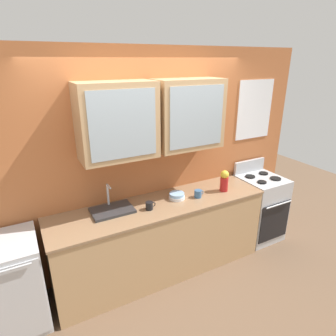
{
  "coord_description": "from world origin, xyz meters",
  "views": [
    {
      "loc": [
        -1.33,
        -2.62,
        2.48
      ],
      "look_at": [
        0.09,
        0.0,
        1.35
      ],
      "focal_mm": 30.73,
      "sensor_mm": 36.0,
      "label": 1
    }
  ],
  "objects_px": {
    "sink_faucet": "(112,209)",
    "dishwasher": "(11,285)",
    "bowl_stack": "(177,196)",
    "stove_range": "(259,207)",
    "cup_near_sink": "(149,206)",
    "vase": "(224,180)",
    "cup_near_bowls": "(198,194)"
  },
  "relations": [
    {
      "from": "stove_range",
      "to": "cup_near_bowls",
      "type": "bearing_deg",
      "value": -176.86
    },
    {
      "from": "dishwasher",
      "to": "cup_near_bowls",
      "type": "bearing_deg",
      "value": -1.58
    },
    {
      "from": "sink_faucet",
      "to": "dishwasher",
      "type": "bearing_deg",
      "value": -174.61
    },
    {
      "from": "sink_faucet",
      "to": "bowl_stack",
      "type": "xyz_separation_m",
      "value": [
        0.77,
        -0.07,
        0.01
      ]
    },
    {
      "from": "vase",
      "to": "cup_near_sink",
      "type": "xyz_separation_m",
      "value": [
        -1.03,
        0.01,
        -0.09
      ]
    },
    {
      "from": "dishwasher",
      "to": "cup_near_sink",
      "type": "bearing_deg",
      "value": -2.11
    },
    {
      "from": "bowl_stack",
      "to": "vase",
      "type": "xyz_separation_m",
      "value": [
        0.63,
        -0.09,
        0.1
      ]
    },
    {
      "from": "cup_near_bowls",
      "to": "vase",
      "type": "bearing_deg",
      "value": -0.23
    },
    {
      "from": "cup_near_sink",
      "to": "cup_near_bowls",
      "type": "distance_m",
      "value": 0.64
    },
    {
      "from": "stove_range",
      "to": "sink_faucet",
      "type": "bearing_deg",
      "value": 177.43
    },
    {
      "from": "sink_faucet",
      "to": "bowl_stack",
      "type": "bearing_deg",
      "value": -5.01
    },
    {
      "from": "cup_near_sink",
      "to": "stove_range",
      "type": "bearing_deg",
      "value": 1.86
    },
    {
      "from": "sink_faucet",
      "to": "vase",
      "type": "height_order",
      "value": "sink_faucet"
    },
    {
      "from": "dishwasher",
      "to": "sink_faucet",
      "type": "bearing_deg",
      "value": 5.39
    },
    {
      "from": "cup_near_bowls",
      "to": "sink_faucet",
      "type": "bearing_deg",
      "value": 171.17
    },
    {
      "from": "sink_faucet",
      "to": "dishwasher",
      "type": "relative_size",
      "value": 0.48
    },
    {
      "from": "stove_range",
      "to": "bowl_stack",
      "type": "bearing_deg",
      "value": 178.82
    },
    {
      "from": "vase",
      "to": "dishwasher",
      "type": "distance_m",
      "value": 2.54
    },
    {
      "from": "stove_range",
      "to": "cup_near_sink",
      "type": "height_order",
      "value": "stove_range"
    },
    {
      "from": "dishwasher",
      "to": "vase",
      "type": "bearing_deg",
      "value": -1.37
    },
    {
      "from": "bowl_stack",
      "to": "sink_faucet",
      "type": "bearing_deg",
      "value": 174.99
    },
    {
      "from": "vase",
      "to": "dishwasher",
      "type": "relative_size",
      "value": 0.29
    },
    {
      "from": "stove_range",
      "to": "bowl_stack",
      "type": "relative_size",
      "value": 5.81
    },
    {
      "from": "bowl_stack",
      "to": "vase",
      "type": "bearing_deg",
      "value": -8.3
    },
    {
      "from": "cup_near_sink",
      "to": "dishwasher",
      "type": "height_order",
      "value": "cup_near_sink"
    },
    {
      "from": "stove_range",
      "to": "bowl_stack",
      "type": "height_order",
      "value": "stove_range"
    },
    {
      "from": "stove_range",
      "to": "cup_near_sink",
      "type": "bearing_deg",
      "value": -178.14
    },
    {
      "from": "sink_faucet",
      "to": "cup_near_sink",
      "type": "distance_m",
      "value": 0.41
    },
    {
      "from": "bowl_stack",
      "to": "dishwasher",
      "type": "height_order",
      "value": "bowl_stack"
    },
    {
      "from": "cup_near_bowls",
      "to": "dishwasher",
      "type": "xyz_separation_m",
      "value": [
        -2.08,
        0.06,
        -0.51
      ]
    },
    {
      "from": "stove_range",
      "to": "cup_near_bowls",
      "type": "height_order",
      "value": "stove_range"
    },
    {
      "from": "vase",
      "to": "cup_near_sink",
      "type": "relative_size",
      "value": 2.33
    }
  ]
}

